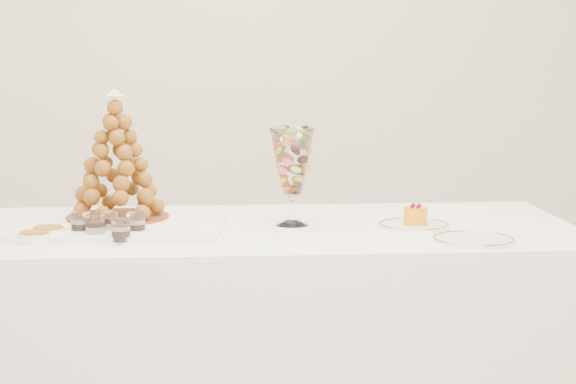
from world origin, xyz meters
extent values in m
cube|color=silver|center=(0.00, 2.00, 1.40)|extent=(4.50, 0.04, 2.80)
cube|color=silver|center=(0.00, -2.00, 1.40)|extent=(4.50, 0.04, 2.80)
cube|color=white|center=(-0.12, 0.19, 0.41)|extent=(2.23, 0.96, 0.83)
cube|color=white|center=(-0.12, 0.19, 0.83)|extent=(2.22, 0.95, 0.01)
cube|color=white|center=(-0.48, 0.19, 0.85)|extent=(0.70, 0.56, 0.02)
cylinder|color=white|center=(0.07, 0.20, 0.85)|extent=(0.11, 0.11, 0.02)
cylinder|color=white|center=(0.07, 0.20, 0.89)|extent=(0.02, 0.02, 0.08)
sphere|color=white|center=(0.07, 0.20, 0.93)|extent=(0.04, 0.04, 0.04)
cylinder|color=white|center=(0.45, 0.12, 0.84)|extent=(0.23, 0.23, 0.01)
cylinder|color=white|center=(0.57, -0.13, 0.84)|extent=(0.24, 0.24, 0.01)
cylinder|color=white|center=(-0.58, 0.07, 0.88)|extent=(0.06, 0.06, 0.08)
cylinder|color=white|center=(-0.50, 0.08, 0.88)|extent=(0.07, 0.07, 0.08)
cylinder|color=white|center=(-0.41, 0.05, 0.88)|extent=(0.07, 0.07, 0.08)
cylinder|color=white|center=(-0.53, 0.01, 0.88)|extent=(0.06, 0.06, 0.08)
cylinder|color=white|center=(-0.45, -0.05, 0.87)|extent=(0.06, 0.06, 0.07)
cylinder|color=white|center=(-0.67, 0.06, 0.85)|extent=(0.10, 0.10, 0.03)
cylinder|color=white|center=(-0.70, -0.01, 0.85)|extent=(0.10, 0.10, 0.03)
cylinder|color=brown|center=(-0.48, 0.27, 0.86)|extent=(0.33, 0.33, 0.01)
cone|color=brown|center=(-0.48, 0.27, 1.06)|extent=(0.35, 0.35, 0.39)
sphere|color=white|center=(-0.48, 0.27, 1.25)|extent=(0.04, 0.04, 0.04)
cylinder|color=orange|center=(0.46, 0.12, 0.87)|extent=(0.08, 0.08, 0.05)
sphere|color=maroon|center=(0.47, 0.12, 0.91)|extent=(0.01, 0.01, 0.01)
sphere|color=maroon|center=(0.45, 0.13, 0.91)|extent=(0.01, 0.01, 0.01)
sphere|color=maroon|center=(0.44, 0.11, 0.91)|extent=(0.01, 0.01, 0.01)
sphere|color=maroon|center=(0.46, 0.10, 0.91)|extent=(0.01, 0.01, 0.01)
camera|label=1|loc=(-0.27, -2.81, 1.39)|focal=60.00mm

